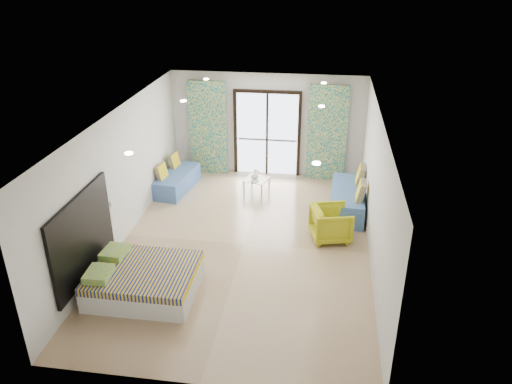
# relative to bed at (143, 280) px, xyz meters

# --- Properties ---
(floor) EXTENTS (5.00, 7.50, 0.01)m
(floor) POSITION_rel_bed_xyz_m (1.47, 1.85, -0.26)
(floor) COLOR #997B5B
(floor) RESTS_ON ground
(ceiling) EXTENTS (5.00, 7.50, 0.01)m
(ceiling) POSITION_rel_bed_xyz_m (1.47, 1.85, 2.44)
(ceiling) COLOR silver
(ceiling) RESTS_ON ground
(wall_back) EXTENTS (5.00, 0.01, 2.70)m
(wall_back) POSITION_rel_bed_xyz_m (1.47, 5.60, 1.09)
(wall_back) COLOR silver
(wall_back) RESTS_ON ground
(wall_front) EXTENTS (5.00, 0.01, 2.70)m
(wall_front) POSITION_rel_bed_xyz_m (1.47, -1.90, 1.09)
(wall_front) COLOR silver
(wall_front) RESTS_ON ground
(wall_left) EXTENTS (0.01, 7.50, 2.70)m
(wall_left) POSITION_rel_bed_xyz_m (-1.03, 1.85, 1.09)
(wall_left) COLOR silver
(wall_left) RESTS_ON ground
(wall_right) EXTENTS (0.01, 7.50, 2.70)m
(wall_right) POSITION_rel_bed_xyz_m (3.97, 1.85, 1.09)
(wall_right) COLOR silver
(wall_right) RESTS_ON ground
(balcony_door) EXTENTS (1.76, 0.08, 2.28)m
(balcony_door) POSITION_rel_bed_xyz_m (1.47, 5.57, 1.00)
(balcony_door) COLOR black
(balcony_door) RESTS_ON floor
(balcony_rail) EXTENTS (1.52, 0.03, 0.04)m
(balcony_rail) POSITION_rel_bed_xyz_m (1.47, 5.58, 0.69)
(balcony_rail) COLOR #595451
(balcony_rail) RESTS_ON balcony_door
(curtain_left) EXTENTS (1.00, 0.10, 2.50)m
(curtain_left) POSITION_rel_bed_xyz_m (-0.08, 5.42, 0.99)
(curtain_left) COLOR silver
(curtain_left) RESTS_ON floor
(curtain_right) EXTENTS (1.00, 0.10, 2.50)m
(curtain_right) POSITION_rel_bed_xyz_m (3.02, 5.42, 0.99)
(curtain_right) COLOR silver
(curtain_right) RESTS_ON floor
(downlight_a) EXTENTS (0.12, 0.12, 0.02)m
(downlight_a) POSITION_rel_bed_xyz_m (0.07, -0.15, 2.41)
(downlight_a) COLOR #FFE0B2
(downlight_a) RESTS_ON ceiling
(downlight_b) EXTENTS (0.12, 0.12, 0.02)m
(downlight_b) POSITION_rel_bed_xyz_m (2.87, -0.15, 2.41)
(downlight_b) COLOR #FFE0B2
(downlight_b) RESTS_ON ceiling
(downlight_c) EXTENTS (0.12, 0.12, 0.02)m
(downlight_c) POSITION_rel_bed_xyz_m (0.07, 2.85, 2.41)
(downlight_c) COLOR #FFE0B2
(downlight_c) RESTS_ON ceiling
(downlight_d) EXTENTS (0.12, 0.12, 0.02)m
(downlight_d) POSITION_rel_bed_xyz_m (2.87, 2.85, 2.41)
(downlight_d) COLOR #FFE0B2
(downlight_d) RESTS_ON ceiling
(downlight_e) EXTENTS (0.12, 0.12, 0.02)m
(downlight_e) POSITION_rel_bed_xyz_m (0.07, 4.85, 2.41)
(downlight_e) COLOR #FFE0B2
(downlight_e) RESTS_ON ceiling
(downlight_f) EXTENTS (0.12, 0.12, 0.02)m
(downlight_f) POSITION_rel_bed_xyz_m (2.87, 4.85, 2.41)
(downlight_f) COLOR #FFE0B2
(downlight_f) RESTS_ON ceiling
(headboard) EXTENTS (0.06, 2.10, 1.50)m
(headboard) POSITION_rel_bed_xyz_m (-0.99, 0.00, 0.79)
(headboard) COLOR black
(headboard) RESTS_ON floor
(switch_plate) EXTENTS (0.02, 0.10, 0.10)m
(switch_plate) POSITION_rel_bed_xyz_m (-1.00, 1.25, 0.79)
(switch_plate) COLOR silver
(switch_plate) RESTS_ON wall_left
(bed) EXTENTS (1.79, 1.46, 0.62)m
(bed) POSITION_rel_bed_xyz_m (0.00, 0.00, 0.00)
(bed) COLOR silver
(bed) RESTS_ON floor
(daybed_left) EXTENTS (0.83, 1.69, 0.80)m
(daybed_left) POSITION_rel_bed_xyz_m (-0.64, 4.23, -0.01)
(daybed_left) COLOR #4467A4
(daybed_left) RESTS_ON floor
(daybed_right) EXTENTS (0.81, 1.95, 0.95)m
(daybed_right) POSITION_rel_bed_xyz_m (3.59, 3.66, 0.04)
(daybed_right) COLOR #4467A4
(daybed_right) RESTS_ON floor
(coffee_table) EXTENTS (0.68, 0.68, 0.63)m
(coffee_table) POSITION_rel_bed_xyz_m (1.37, 4.34, 0.06)
(coffee_table) COLOR silver
(coffee_table) RESTS_ON floor
(vase) EXTENTS (0.21, 0.22, 0.19)m
(vase) POSITION_rel_bed_xyz_m (1.33, 4.33, 0.20)
(vase) COLOR white
(vase) RESTS_ON coffee_table
(armchair) EXTENTS (0.88, 0.92, 0.78)m
(armchair) POSITION_rel_bed_xyz_m (3.21, 2.32, 0.13)
(armchair) COLOR #AEAD16
(armchair) RESTS_ON floor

